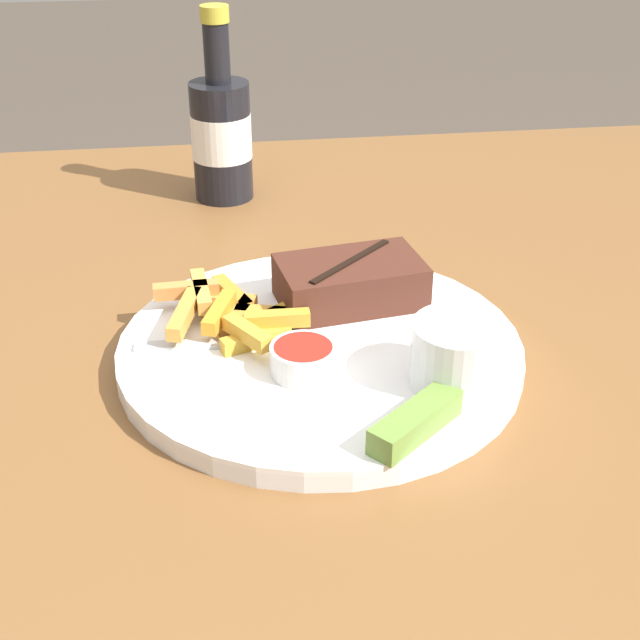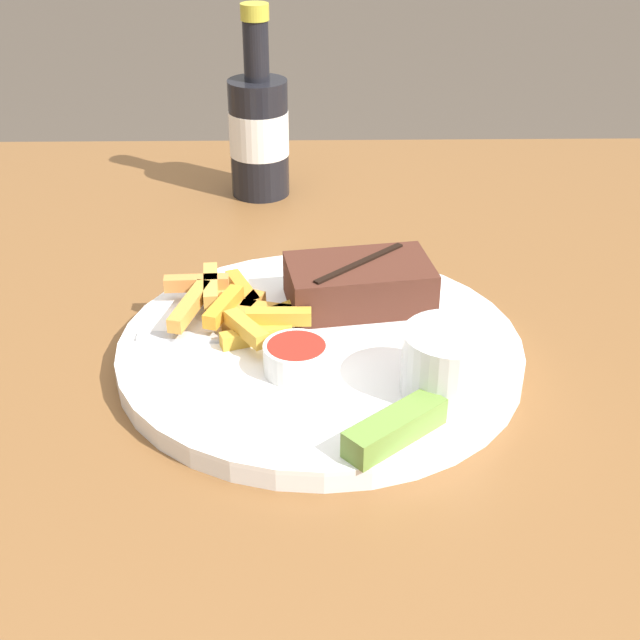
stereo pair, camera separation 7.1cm
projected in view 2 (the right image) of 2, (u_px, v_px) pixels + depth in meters
name	position (u px, v px, depth m)	size (l,w,h in m)	color
dining_table	(320.00, 443.00, 0.77)	(1.20, 1.11, 0.77)	brown
dinner_plate	(320.00, 351.00, 0.72)	(0.33, 0.33, 0.02)	white
steak_portion	(359.00, 284.00, 0.76)	(0.13, 0.09, 0.04)	#472319
fries_pile	(236.00, 307.00, 0.74)	(0.13, 0.14, 0.02)	#CF8840
coleslaw_cup	(450.00, 359.00, 0.64)	(0.07, 0.07, 0.05)	white
dipping_sauce_cup	(297.00, 357.00, 0.67)	(0.05, 0.05, 0.02)	silver
pickle_spear	(395.00, 428.00, 0.60)	(0.08, 0.07, 0.02)	olive
fork_utensil	(213.00, 338.00, 0.72)	(0.13, 0.02, 0.00)	#B7B7BC
beer_bottle	(259.00, 130.00, 1.00)	(0.07, 0.07, 0.21)	black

